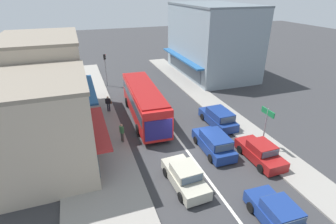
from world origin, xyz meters
The scene contains 17 objects.
ground_plane centered at (0.00, 0.00, 0.00)m, with size 140.00×140.00×0.00m, color #353538.
lane_centre_line centered at (0.00, 4.00, 0.00)m, with size 0.20×28.00×0.01m, color silver.
sidewalk_left centered at (-6.80, 6.00, 0.07)m, with size 5.20×44.00×0.14m, color gray.
kerb_right centered at (6.20, 6.00, 0.06)m, with size 2.80×44.00×0.12m, color gray.
shopfront_corner_near centered at (-10.18, 0.95, 3.37)m, with size 7.64×7.25×6.76m.
shopfront_mid_block centered at (-10.18, 9.35, 3.98)m, with size 7.48×9.24×7.98m.
building_right_far centered at (11.48, 17.86, 4.87)m, with size 9.56×13.90×9.74m.
city_bus centered at (-1.67, 6.45, 1.88)m, with size 3.09×10.96×3.23m.
sedan_behind_bus_mid centered at (-1.70, -3.85, 0.66)m, with size 2.04×4.27×1.47m.
sedan_queue_far_back centered at (1.80, -8.55, 0.66)m, with size 2.01×4.26×1.47m.
wagon_queue_gap_filler centered at (1.97, -0.97, 0.75)m, with size 2.01×4.54×1.58m.
parked_sedan_kerb_front centered at (4.65, -3.18, 0.66)m, with size 1.92×4.21×1.47m.
parked_wagon_kerb_second centered at (4.46, 2.77, 0.75)m, with size 2.01×4.54×1.58m.
traffic_light_downstreet centered at (-3.91, 17.21, 2.85)m, with size 0.33×0.24×4.20m.
directional_road_sign centered at (5.70, -2.06, 2.68)m, with size 0.10×1.40×3.60m.
pedestrian_with_handbag_near centered at (-4.83, 8.97, 1.07)m, with size 0.66×0.35×1.63m.
pedestrian_browsing_midblock centered at (-4.60, 2.61, 1.07)m, with size 0.35×0.53×1.63m.
Camera 1 is at (-7.24, -16.22, 11.76)m, focal length 28.00 mm.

